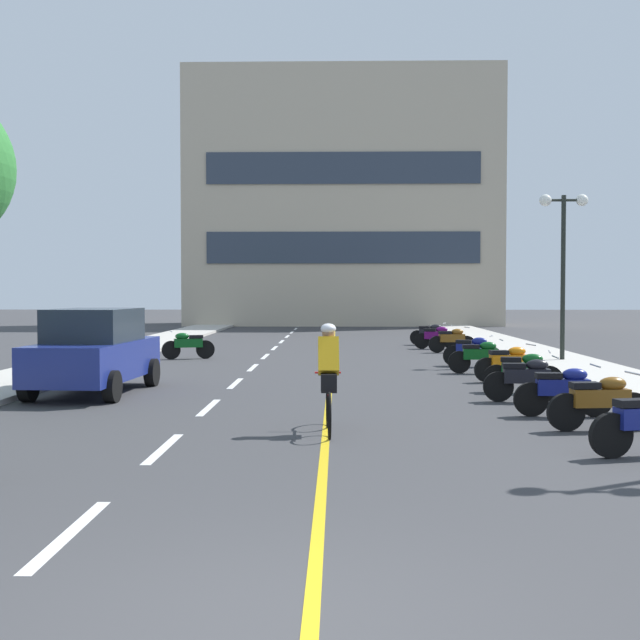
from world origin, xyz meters
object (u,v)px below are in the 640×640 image
at_px(motorcycle_6, 509,363).
at_px(motorcycle_5, 523,371).
at_px(street_lamp_mid, 563,238).
at_px(motorcycle_11, 437,337).
at_px(motorcycle_8, 473,350).
at_px(motorcycle_12, 431,334).
at_px(parked_car_near, 94,351).
at_px(motorcycle_4, 527,378).
at_px(motorcycle_2, 601,401).
at_px(motorcycle_10, 452,339).
at_px(motorcycle_3, 564,390).
at_px(motorcycle_9, 188,344).
at_px(motorcycle_7, 481,356).
at_px(cyclist_rider, 329,375).

bearing_deg(motorcycle_6, motorcycle_5, -93.79).
relative_size(street_lamp_mid, motorcycle_11, 2.96).
relative_size(motorcycle_5, motorcycle_8, 1.02).
bearing_deg(motorcycle_5, motorcycle_12, 90.79).
distance_m(parked_car_near, motorcycle_4, 9.05).
bearing_deg(motorcycle_2, motorcycle_6, 89.91).
bearing_deg(street_lamp_mid, motorcycle_2, -102.64).
relative_size(motorcycle_2, motorcycle_10, 1.00).
height_order(motorcycle_8, motorcycle_12, same).
bearing_deg(motorcycle_4, motorcycle_12, 89.87).
height_order(motorcycle_4, motorcycle_11, same).
distance_m(motorcycle_3, motorcycle_10, 14.86).
bearing_deg(motorcycle_9, motorcycle_6, -35.78).
xyz_separation_m(motorcycle_6, motorcycle_7, (-0.33, 2.02, 0.00)).
relative_size(parked_car_near, motorcycle_6, 2.52).
xyz_separation_m(motorcycle_4, motorcycle_11, (0.01, 14.76, 0.00)).
distance_m(motorcycle_4, motorcycle_8, 7.61).
distance_m(motorcycle_5, cyclist_rider, 6.50).
relative_size(motorcycle_4, motorcycle_7, 1.00).
bearing_deg(motorcycle_6, cyclist_rider, -121.11).
xyz_separation_m(motorcycle_2, motorcycle_4, (-0.38, 3.30, 0.00)).
bearing_deg(motorcycle_9, motorcycle_8, -15.49).
bearing_deg(motorcycle_11, motorcycle_5, -88.94).
bearing_deg(parked_car_near, motorcycle_4, -7.49).
height_order(motorcycle_6, cyclist_rider, cyclist_rider).
height_order(motorcycle_2, motorcycle_10, same).
xyz_separation_m(motorcycle_3, cyclist_rider, (-4.09, -1.67, 0.41)).
relative_size(motorcycle_2, motorcycle_3, 1.00).
xyz_separation_m(street_lamp_mid, motorcycle_9, (-11.67, 1.30, -3.32)).
bearing_deg(motorcycle_9, street_lamp_mid, -6.34).
distance_m(motorcycle_2, motorcycle_10, 16.29).
height_order(motorcycle_2, motorcycle_7, same).
xyz_separation_m(motorcycle_5, motorcycle_6, (0.14, 2.11, 0.00)).
distance_m(motorcycle_6, cyclist_rider, 8.30).
xyz_separation_m(motorcycle_9, motorcycle_11, (8.59, 4.73, 0.00)).
height_order(motorcycle_4, motorcycle_7, same).
bearing_deg(motorcycle_8, parked_car_near, -144.88).
bearing_deg(motorcycle_6, motorcycle_2, -90.09).
bearing_deg(motorcycle_6, motorcycle_11, 91.97).
relative_size(motorcycle_7, motorcycle_11, 1.01).
bearing_deg(cyclist_rider, motorcycle_8, 69.92).
xyz_separation_m(motorcycle_4, motorcycle_9, (-8.59, 10.04, 0.00)).
distance_m(parked_car_near, motorcycle_2, 10.37).
distance_m(motorcycle_3, motorcycle_6, 5.44).
distance_m(motorcycle_7, cyclist_rider, 9.95).
bearing_deg(motorcycle_11, motorcycle_2, -88.81).
height_order(street_lamp_mid, motorcycle_6, street_lamp_mid).
xyz_separation_m(motorcycle_7, motorcycle_9, (-8.65, 4.46, 0.00)).
bearing_deg(motorcycle_3, motorcycle_9, 126.41).
bearing_deg(parked_car_near, motorcycle_11, 56.58).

